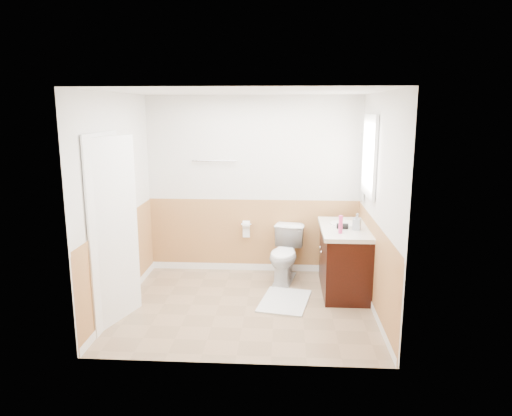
# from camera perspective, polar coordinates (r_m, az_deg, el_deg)

# --- Properties ---
(floor) EXTENTS (3.00, 3.00, 0.00)m
(floor) POSITION_cam_1_polar(r_m,az_deg,el_deg) (5.79, -1.17, -11.72)
(floor) COLOR #8C7051
(floor) RESTS_ON ground
(ceiling) EXTENTS (3.00, 3.00, 0.00)m
(ceiling) POSITION_cam_1_polar(r_m,az_deg,el_deg) (5.30, -1.28, 13.87)
(ceiling) COLOR white
(ceiling) RESTS_ON floor
(wall_back) EXTENTS (3.00, 0.00, 3.00)m
(wall_back) POSITION_cam_1_polar(r_m,az_deg,el_deg) (6.68, -0.30, 2.72)
(wall_back) COLOR silver
(wall_back) RESTS_ON floor
(wall_front) EXTENTS (3.00, 0.00, 3.00)m
(wall_front) POSITION_cam_1_polar(r_m,az_deg,el_deg) (4.14, -2.71, -3.09)
(wall_front) COLOR silver
(wall_front) RESTS_ON floor
(wall_left) EXTENTS (0.00, 3.00, 3.00)m
(wall_left) POSITION_cam_1_polar(r_m,az_deg,el_deg) (5.73, -16.36, 0.66)
(wall_left) COLOR silver
(wall_left) RESTS_ON floor
(wall_right) EXTENTS (0.00, 3.00, 3.00)m
(wall_right) POSITION_cam_1_polar(r_m,az_deg,el_deg) (5.49, 14.58, 0.29)
(wall_right) COLOR silver
(wall_right) RESTS_ON floor
(wainscot_back) EXTENTS (3.00, 0.00, 3.00)m
(wainscot_back) POSITION_cam_1_polar(r_m,az_deg,el_deg) (6.83, -0.30, -3.51)
(wainscot_back) COLOR #C4824E
(wainscot_back) RESTS_ON floor
(wainscot_front) EXTENTS (3.00, 0.00, 3.00)m
(wainscot_front) POSITION_cam_1_polar(r_m,az_deg,el_deg) (4.41, -2.59, -12.50)
(wainscot_front) COLOR #C4824E
(wainscot_front) RESTS_ON floor
(wainscot_left) EXTENTS (0.00, 2.60, 2.60)m
(wainscot_left) POSITION_cam_1_polar(r_m,az_deg,el_deg) (5.91, -15.82, -6.48)
(wainscot_left) COLOR #C4824E
(wainscot_left) RESTS_ON floor
(wainscot_right) EXTENTS (0.00, 2.60, 2.60)m
(wainscot_right) POSITION_cam_1_polar(r_m,az_deg,el_deg) (5.68, 14.06, -7.13)
(wainscot_right) COLOR #C4824E
(wainscot_right) RESTS_ON floor
(toilet) EXTENTS (0.54, 0.79, 0.74)m
(toilet) POSITION_cam_1_polar(r_m,az_deg,el_deg) (6.48, 3.53, -5.61)
(toilet) COLOR white
(toilet) RESTS_ON floor
(bath_mat) EXTENTS (0.69, 0.89, 0.02)m
(bath_mat) POSITION_cam_1_polar(r_m,az_deg,el_deg) (5.91, 3.47, -11.11)
(bath_mat) COLOR silver
(bath_mat) RESTS_ON floor
(vanity_cabinet) EXTENTS (0.55, 1.10, 0.80)m
(vanity_cabinet) POSITION_cam_1_polar(r_m,az_deg,el_deg) (6.20, 10.57, -6.32)
(vanity_cabinet) COLOR black
(vanity_cabinet) RESTS_ON floor
(vanity_knob_left) EXTENTS (0.03, 0.03, 0.03)m
(vanity_knob_left) POSITION_cam_1_polar(r_m,az_deg,el_deg) (6.03, 7.90, -5.26)
(vanity_knob_left) COLOR silver
(vanity_knob_left) RESTS_ON vanity_cabinet
(vanity_knob_right) EXTENTS (0.03, 0.03, 0.03)m
(vanity_knob_right) POSITION_cam_1_polar(r_m,az_deg,el_deg) (6.22, 7.76, -4.71)
(vanity_knob_right) COLOR #B7B7BE
(vanity_knob_right) RESTS_ON vanity_cabinet
(countertop) EXTENTS (0.60, 1.15, 0.05)m
(countertop) POSITION_cam_1_polar(r_m,az_deg,el_deg) (6.08, 10.63, -2.51)
(countertop) COLOR silver
(countertop) RESTS_ON vanity_cabinet
(sink_basin) EXTENTS (0.36, 0.36, 0.02)m
(sink_basin) POSITION_cam_1_polar(r_m,az_deg,el_deg) (6.22, 10.57, -1.86)
(sink_basin) COLOR white
(sink_basin) RESTS_ON countertop
(faucet) EXTENTS (0.02, 0.02, 0.14)m
(faucet) POSITION_cam_1_polar(r_m,az_deg,el_deg) (6.23, 12.23, -1.33)
(faucet) COLOR silver
(faucet) RESTS_ON countertop
(lotion_bottle) EXTENTS (0.05, 0.05, 0.22)m
(lotion_bottle) POSITION_cam_1_polar(r_m,az_deg,el_deg) (5.74, 10.15, -1.97)
(lotion_bottle) COLOR #E13A7D
(lotion_bottle) RESTS_ON countertop
(soap_dispenser) EXTENTS (0.12, 0.12, 0.21)m
(soap_dispenser) POSITION_cam_1_polar(r_m,az_deg,el_deg) (5.95, 12.05, -1.61)
(soap_dispenser) COLOR #8F98A1
(soap_dispenser) RESTS_ON countertop
(hair_dryer_body) EXTENTS (0.14, 0.07, 0.07)m
(hair_dryer_body) POSITION_cam_1_polar(r_m,az_deg,el_deg) (5.98, 10.37, -2.16)
(hair_dryer_body) COLOR black
(hair_dryer_body) RESTS_ON countertop
(hair_dryer_handle) EXTENTS (0.03, 0.03, 0.07)m
(hair_dryer_handle) POSITION_cam_1_polar(r_m,az_deg,el_deg) (6.01, 10.04, -2.36)
(hair_dryer_handle) COLOR black
(hair_dryer_handle) RESTS_ON countertop
(mirror_panel) EXTENTS (0.02, 0.35, 0.90)m
(mirror_panel) POSITION_cam_1_polar(r_m,az_deg,el_deg) (6.51, 12.71, 4.85)
(mirror_panel) COLOR silver
(mirror_panel) RESTS_ON wall_right
(window_frame) EXTENTS (0.04, 0.80, 1.00)m
(window_frame) POSITION_cam_1_polar(r_m,az_deg,el_deg) (5.98, 13.50, 6.14)
(window_frame) COLOR white
(window_frame) RESTS_ON wall_right
(window_glass) EXTENTS (0.01, 0.70, 0.90)m
(window_glass) POSITION_cam_1_polar(r_m,az_deg,el_deg) (5.98, 13.65, 6.13)
(window_glass) COLOR white
(window_glass) RESTS_ON wall_right
(door) EXTENTS (0.29, 0.78, 2.04)m
(door) POSITION_cam_1_polar(r_m,az_deg,el_deg) (5.33, -16.82, -2.73)
(door) COLOR white
(door) RESTS_ON wall_left
(door_frame) EXTENTS (0.02, 0.92, 2.10)m
(door_frame) POSITION_cam_1_polar(r_m,az_deg,el_deg) (5.35, -17.59, -2.60)
(door_frame) COLOR white
(door_frame) RESTS_ON wall_left
(door_knob) EXTENTS (0.06, 0.06, 0.06)m
(door_knob) POSITION_cam_1_polar(r_m,az_deg,el_deg) (5.63, -15.05, -2.59)
(door_knob) COLOR silver
(door_knob) RESTS_ON door
(towel_bar) EXTENTS (0.62, 0.02, 0.02)m
(towel_bar) POSITION_cam_1_polar(r_m,az_deg,el_deg) (6.64, -5.10, 5.67)
(towel_bar) COLOR silver
(towel_bar) RESTS_ON wall_back
(tp_holder_bar) EXTENTS (0.14, 0.02, 0.02)m
(tp_holder_bar) POSITION_cam_1_polar(r_m,az_deg,el_deg) (6.73, -1.19, -1.99)
(tp_holder_bar) COLOR silver
(tp_holder_bar) RESTS_ON wall_back
(tp_roll) EXTENTS (0.10, 0.11, 0.11)m
(tp_roll) POSITION_cam_1_polar(r_m,az_deg,el_deg) (6.73, -1.19, -1.99)
(tp_roll) COLOR white
(tp_roll) RESTS_ON tp_holder_bar
(tp_sheet) EXTENTS (0.10, 0.01, 0.16)m
(tp_sheet) POSITION_cam_1_polar(r_m,az_deg,el_deg) (6.76, -1.18, -2.90)
(tp_sheet) COLOR white
(tp_sheet) RESTS_ON tp_roll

